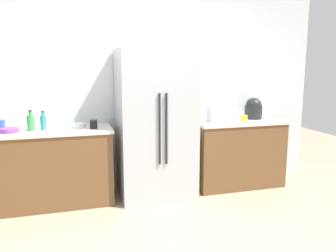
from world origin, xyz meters
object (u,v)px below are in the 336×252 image
bowl_a (78,125)px  bottle_b (43,122)px  bottle_a (31,123)px  refrigerator (156,124)px  toaster (218,114)px  cup_b (244,118)px  bowl_b (9,130)px  cup_c (94,125)px  cup_d (2,125)px  cup_a (94,123)px  rice_cooker (253,109)px

bowl_a → bottle_b: bearing=-172.5°
bottle_a → bowl_a: bottle_a is taller
refrigerator → toaster: 0.86m
cup_b → bowl_b: bearing=179.4°
bowl_b → cup_b: bearing=-0.6°
cup_c → bowl_a: (-0.17, 0.13, -0.02)m
bottle_b → toaster: bearing=-0.2°
cup_d → bottle_a: bearing=-29.2°
refrigerator → cup_a: 0.75m
bottle_a → cup_b: size_ratio=2.79×
cup_a → bowl_a: (-0.19, -0.03, -0.02)m
bottle_a → cup_a: 0.71m
cup_c → cup_d: bearing=166.1°
bowl_a → cup_d: bearing=172.1°
rice_cooker → cup_b: rice_cooker is taller
bowl_a → cup_a: bearing=10.1°
toaster → cup_c: bearing=-177.3°
rice_cooker → cup_c: bearing=-176.0°
cup_d → bowl_b: 0.26m
toaster → refrigerator: bearing=-177.5°
cup_c → cup_d: cup_d is taller
cup_d → bowl_a: (0.84, -0.12, -0.03)m
toaster → cup_b: (0.34, -0.09, -0.06)m
cup_a → cup_c: size_ratio=0.90×
cup_b → bowl_a: bearing=176.0°
cup_a → bottle_b: bearing=-171.6°
cup_c → cup_d: size_ratio=0.86×
refrigerator → bowl_a: bearing=174.1°
bowl_a → bowl_b: 0.74m
bottle_b → cup_d: 0.49m
cup_d → bottle_b: bearing=-19.9°
cup_a → cup_d: size_ratio=0.78×
toaster → bowl_a: toaster is taller
bottle_b → cup_a: bottle_b is taller
toaster → bowl_b: toaster is taller
rice_cooker → cup_d: size_ratio=2.70×
cup_b → cup_c: (-1.94, 0.01, 0.01)m
cup_d → bowl_b: bearing=-64.7°
cup_b → cup_d: (-2.96, 0.27, 0.01)m
refrigerator → toaster: refrigerator is taller
rice_cooker → cup_b: 0.29m
rice_cooker → cup_a: bearing=179.5°
rice_cooker → bottle_b: (-2.72, -0.07, -0.05)m
cup_c → bowl_a: 0.22m
bottle_b → cup_c: size_ratio=2.34×
cup_a → cup_b: bearing=-5.4°
bottle_b → bowl_a: (0.38, 0.05, -0.06)m
cup_d → toaster: bearing=-3.8°
refrigerator → bottle_b: size_ratio=8.39×
cup_a → rice_cooker: bearing=-0.5°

